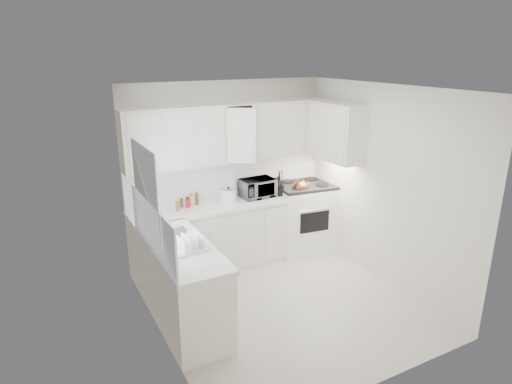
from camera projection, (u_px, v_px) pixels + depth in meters
floor at (283, 303)px, 5.47m from camera, size 3.20×3.20×0.00m
ceiling at (287, 88)px, 4.67m from camera, size 3.20×3.20×0.00m
wall_back at (227, 172)px, 6.41m from camera, size 3.00×0.00×3.00m
wall_front at (384, 260)px, 3.72m from camera, size 3.00×0.00×3.00m
wall_left at (156, 228)px, 4.40m from camera, size 0.00×3.20×3.20m
wall_right at (383, 186)px, 5.74m from camera, size 0.00×3.20×3.20m
window_blinds at (147, 194)px, 4.62m from camera, size 0.06×0.96×1.06m
lower_cabinets_back at (212, 238)px, 6.25m from camera, size 2.22×0.60×0.90m
lower_cabinets_left at (183, 287)px, 4.96m from camera, size 0.60×1.60×0.90m
countertop_back at (211, 207)px, 6.09m from camera, size 2.24×0.64×0.05m
countertop_left at (181, 248)px, 4.82m from camera, size 0.64×1.62×0.05m
backsplash_back at (227, 177)px, 6.43m from camera, size 2.98×0.02×0.55m
backsplash_left at (152, 228)px, 4.59m from camera, size 0.02×1.60×0.55m
upper_cabinets_back at (232, 161)px, 6.21m from camera, size 3.00×0.33×0.80m
upper_cabinets_right at (335, 160)px, 6.29m from camera, size 0.33×0.90×0.80m
sink at (171, 225)px, 5.07m from camera, size 0.42×0.38×0.30m
stove at (304, 207)px, 6.84m from camera, size 0.96×0.82×1.34m
tea_kettle at (301, 187)px, 6.50m from camera, size 0.31×0.27×0.26m
frying_pan at (308, 185)px, 6.96m from camera, size 0.26×0.41×0.04m
microwave at (258, 186)px, 6.38m from camera, size 0.50×0.29×0.33m
rice_cooker at (229, 194)px, 6.20m from camera, size 0.22×0.22×0.22m
paper_towel at (233, 187)px, 6.44m from camera, size 0.12×0.12×0.27m
utensil_crock at (280, 182)px, 6.45m from camera, size 0.15×0.15×0.39m
dish_rack at (189, 242)px, 4.68m from camera, size 0.39×0.31×0.20m
spice_left_0 at (176, 203)px, 5.97m from camera, size 0.06×0.06×0.13m
spice_left_1 at (183, 204)px, 5.93m from camera, size 0.06×0.06×0.13m
spice_left_2 at (186, 201)px, 6.04m from camera, size 0.06×0.06×0.13m
spice_left_3 at (194, 203)px, 5.99m from camera, size 0.06×0.06×0.13m
spice_left_4 at (196, 200)px, 6.10m from camera, size 0.06×0.06×0.13m
sauce_right_0 at (266, 186)px, 6.63m from camera, size 0.06×0.06×0.19m
sauce_right_1 at (271, 186)px, 6.61m from camera, size 0.06×0.06×0.19m
sauce_right_2 at (273, 185)px, 6.68m from camera, size 0.06×0.06×0.19m
sauce_right_3 at (278, 185)px, 6.66m from camera, size 0.06×0.06×0.19m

